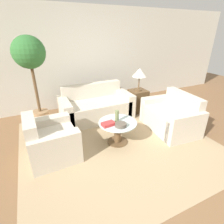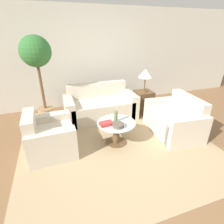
# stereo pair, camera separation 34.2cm
# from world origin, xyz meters

# --- Properties ---
(ground_plane) EXTENTS (14.00, 14.00, 0.00)m
(ground_plane) POSITION_xyz_m (0.00, 0.00, 0.00)
(ground_plane) COLOR brown
(wall_back) EXTENTS (10.00, 0.06, 2.60)m
(wall_back) POSITION_xyz_m (0.00, 2.76, 1.30)
(wall_back) COLOR beige
(wall_back) RESTS_ON ground_plane
(rug) EXTENTS (3.53, 3.30, 0.01)m
(rug) POSITION_xyz_m (-0.14, 0.55, 0.00)
(rug) COLOR tan
(rug) RESTS_ON ground_plane
(sofa_main) EXTENTS (1.71, 0.84, 0.81)m
(sofa_main) POSITION_xyz_m (-0.12, 1.78, 0.28)
(sofa_main) COLOR beige
(sofa_main) RESTS_ON ground_plane
(armchair) EXTENTS (0.81, 0.89, 0.78)m
(armchair) POSITION_xyz_m (-1.37, 0.69, 0.28)
(armchair) COLOR beige
(armchair) RESTS_ON ground_plane
(loveseat) EXTENTS (0.90, 1.27, 0.80)m
(loveseat) POSITION_xyz_m (1.19, 0.53, 0.28)
(loveseat) COLOR beige
(loveseat) RESTS_ON ground_plane
(coffee_table) EXTENTS (0.72, 0.72, 0.45)m
(coffee_table) POSITION_xyz_m (-0.14, 0.55, 0.29)
(coffee_table) COLOR brown
(coffee_table) RESTS_ON ground_plane
(side_table) EXTENTS (0.42, 0.42, 0.58)m
(side_table) POSITION_xyz_m (1.03, 1.66, 0.29)
(side_table) COLOR brown
(side_table) RESTS_ON ground_plane
(table_lamp) EXTENTS (0.36, 0.36, 0.57)m
(table_lamp) POSITION_xyz_m (1.03, 1.66, 1.03)
(table_lamp) COLOR brown
(table_lamp) RESTS_ON side_table
(potted_plant) EXTENTS (0.63, 0.63, 1.94)m
(potted_plant) POSITION_xyz_m (-1.40, 1.88, 1.40)
(potted_plant) COLOR #93704C
(potted_plant) RESTS_ON ground_plane
(vase) EXTENTS (0.07, 0.07, 0.23)m
(vase) POSITION_xyz_m (-0.14, 0.59, 0.56)
(vase) COLOR #6B7A4C
(vase) RESTS_ON coffee_table
(bowl) EXTENTS (0.21, 0.21, 0.07)m
(bowl) POSITION_xyz_m (-0.16, 0.39, 0.48)
(bowl) COLOR brown
(bowl) RESTS_ON coffee_table
(book_stack) EXTENTS (0.25, 0.18, 0.06)m
(book_stack) POSITION_xyz_m (-0.35, 0.52, 0.48)
(book_stack) COLOR #BC3333
(book_stack) RESTS_ON coffee_table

